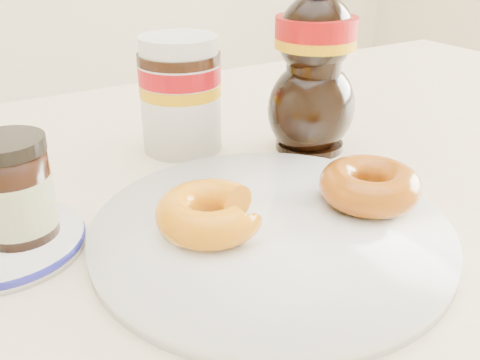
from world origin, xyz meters
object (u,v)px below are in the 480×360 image
blue_rim_saucer (3,242)px  dining_table (294,255)px  plate (271,230)px  donut_bitten (210,213)px  donut_whole (370,185)px  dark_jar (15,197)px  nutella_jar (180,90)px  syrup_bottle (314,62)px

blue_rim_saucer → dining_table: bearing=-6.8°
plate → donut_bitten: donut_bitten is taller
donut_whole → dark_jar: (-0.28, 0.11, 0.02)m
dining_table → dark_jar: (-0.26, 0.03, 0.13)m
donut_bitten → blue_rim_saucer: (-0.15, 0.08, -0.02)m
nutella_jar → blue_rim_saucer: size_ratio=0.99×
donut_whole → blue_rim_saucer: donut_whole is taller
syrup_bottle → blue_rim_saucer: 0.37m
donut_bitten → syrup_bottle: size_ratio=0.43×
syrup_bottle → nutella_jar: bearing=148.3°
donut_bitten → dark_jar: 0.15m
donut_whole → dark_jar: bearing=158.7°
plate → nutella_jar: nutella_jar is taller
dining_table → blue_rim_saucer: blue_rim_saucer is taller
donut_bitten → blue_rim_saucer: size_ratio=0.67×
nutella_jar → syrup_bottle: size_ratio=0.64×
plate → syrup_bottle: size_ratio=1.47×
dining_table → syrup_bottle: (0.07, 0.08, 0.19)m
dark_jar → donut_bitten: bearing=-30.1°
syrup_bottle → blue_rim_saucer: (-0.35, -0.04, -0.10)m
donut_bitten → blue_rim_saucer: donut_bitten is taller
nutella_jar → blue_rim_saucer: 0.26m
donut_bitten → donut_whole: bearing=-22.4°
plate → nutella_jar: (0.03, 0.22, 0.06)m
dining_table → donut_bitten: donut_bitten is taller
dark_jar → donut_whole: bearing=-21.3°
dining_table → plate: bearing=-139.7°
dining_table → donut_whole: 0.14m
plate → nutella_jar: 0.23m
donut_bitten → dark_jar: dark_jar is taller
nutella_jar → blue_rim_saucer: bearing=-151.4°
plate → dark_jar: bearing=152.2°
syrup_bottle → blue_rim_saucer: syrup_bottle is taller
dining_table → syrup_bottle: 0.21m
nutella_jar → plate: bearing=-96.6°
nutella_jar → syrup_bottle: 0.15m
nutella_jar → donut_whole: bearing=-72.9°
plate → blue_rim_saucer: (-0.20, 0.10, -0.00)m
blue_rim_saucer → nutella_jar: bearing=28.6°
dark_jar → blue_rim_saucer: 0.04m
donut_whole → nutella_jar: size_ratio=0.69×
dark_jar → blue_rim_saucer: bearing=162.9°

